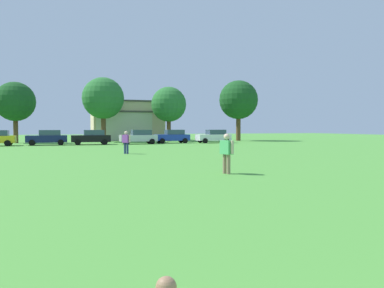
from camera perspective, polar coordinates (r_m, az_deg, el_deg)
The scene contains 14 objects.
ground_plane at distance 29.46m, azimuth -15.18°, elevation -1.42°, with size 160.00×160.00×0.00m, color #4C9338.
adult_bystander at distance 16.20m, azimuth 5.23°, elevation -0.91°, with size 0.47×0.78×1.71m.
bystander_near_trees at distance 28.69m, azimuth -9.87°, elevation 0.55°, with size 0.59×0.66×1.70m.
parked_car_navy_1 at distance 45.10m, azimuth -20.89°, elevation 0.93°, with size 4.30×2.02×1.68m.
parked_car_black_2 at distance 44.75m, azimuth -14.86°, elevation 1.00°, with size 4.30×2.02×1.68m.
parked_car_silver_3 at distance 45.39m, azimuth -7.96°, elevation 1.08°, with size 4.30×2.02×1.68m.
parked_car_blue_4 at distance 47.67m, azimuth -2.95°, elevation 1.17°, with size 4.30×2.02×1.68m.
parked_car_white_5 at distance 48.37m, azimuth 3.32°, elevation 1.19°, with size 4.30×2.02×1.68m.
tree_left at distance 52.72m, azimuth -25.05°, elevation 5.78°, with size 4.93×4.93×7.69m.
tree_center at distance 52.68m, azimuth -13.21°, elevation 6.69°, with size 5.58×5.58×8.70m.
tree_right at distance 54.05m, azimuth -3.51°, elevation 5.95°, with size 4.95×4.95×7.72m.
tree_far_right at distance 56.68m, azimuth 7.00°, elevation 6.58°, with size 5.71×5.71×8.89m.
house_left at distance 59.58m, azimuth -10.56°, elevation 2.72°, with size 8.52×6.92×4.43m.
house_right at distance 59.72m, azimuth -9.75°, elevation 3.49°, with size 10.97×6.78×6.02m.
Camera 1 is at (-1.92, 0.67, 1.98)m, focal length 35.47 mm.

